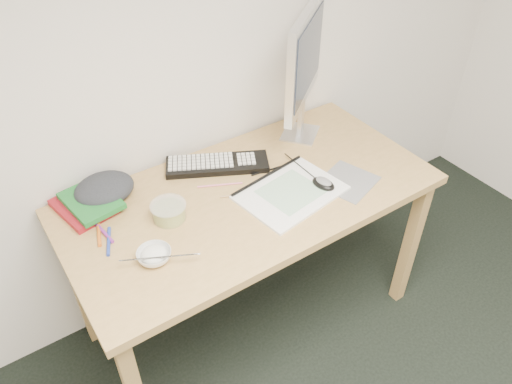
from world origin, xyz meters
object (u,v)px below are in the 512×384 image
Objects in this scene: sketchpad at (291,193)px; rice_bowl at (154,256)px; desk at (250,209)px; keyboard at (217,164)px; monitor at (305,61)px.

rice_bowl is (-0.56, -0.02, 0.01)m from sketchpad.
rice_bowl reaches higher than desk.
keyboard is at bearing 106.64° from sketchpad.
monitor reaches higher than desk.
desk is 0.23m from keyboard.
sketchpad is 0.93× the size of keyboard.
desk is at bearing -56.86° from keyboard.
monitor is 0.96m from rice_bowl.
keyboard is 0.75× the size of monitor.
rice_bowl is at bearing -115.52° from keyboard.
keyboard is at bearing 95.76° from desk.
sketchpad is (0.12, -0.09, 0.09)m from desk.
monitor is (0.42, 0.01, 0.33)m from keyboard.
rice_bowl is at bearing 173.37° from sketchpad.
desk is 12.49× the size of rice_bowl.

